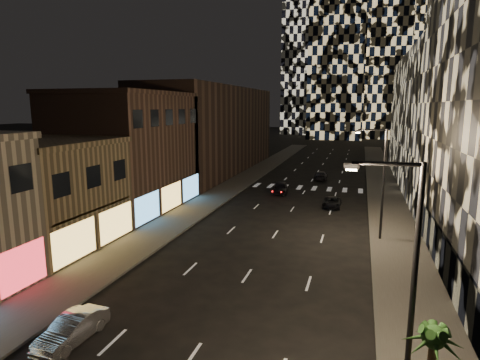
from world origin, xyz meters
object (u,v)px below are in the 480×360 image
Objects in this scene: car_dark_oncoming at (321,176)px; car_dark_midlane at (280,188)px; car_dark_rightlane at (332,202)px; streetlight_far at (381,176)px; car_silver_parked at (72,329)px; palm_tree at (433,346)px; streetlight_near at (407,274)px.

car_dark_midlane is at bearing 68.27° from car_dark_oncoming.
car_dark_oncoming is 17.06m from car_dark_rightlane.
streetlight_far is 2.08× the size of car_dark_midlane.
streetlight_far is 28.18m from car_dark_oncoming.
streetlight_far is at bearing 57.21° from car_silver_parked.
palm_tree is (5.17, -30.97, 2.92)m from car_dark_rightlane.
car_dark_midlane is 1.09× the size of car_dark_rightlane.
car_dark_midlane is (-11.13, 15.46, -4.62)m from streetlight_far.
streetlight_near is at bearing -90.00° from streetlight_far.
streetlight_near is at bearing 96.25° from car_dark_oncoming.
car_silver_parked is at bearing -108.14° from car_dark_rightlane.
streetlight_far is 2.32× the size of car_silver_parked.
streetlight_near is 2.27× the size of car_dark_rightlane.
streetlight_far reaches higher than car_silver_parked.
streetlight_near is 2.32× the size of car_silver_parked.
car_silver_parked is (-14.15, -19.52, -4.71)m from streetlight_far.
car_dark_midlane is (3.02, 34.98, 0.10)m from car_silver_parked.
car_silver_parked is 0.98× the size of car_dark_rightlane.
streetlight_far is at bearing 90.00° from streetlight_near.
streetlight_far is 2.24× the size of palm_tree.
streetlight_far is at bearing -61.83° from car_dark_midlane.
car_dark_oncoming reaches higher than car_dark_rightlane.
streetlight_far is 2.27× the size of car_dark_rightlane.
car_dark_midlane reaches higher than car_silver_parked.
palm_tree is at bearing -2.34° from car_silver_parked.
streetlight_far is at bearing -66.28° from car_dark_rightlane.
car_silver_parked is at bearing 178.05° from streetlight_near.
car_dark_oncoming is 1.09× the size of palm_tree.
car_silver_parked is at bearing 174.50° from palm_tree.
palm_tree reaches higher than car_dark_oncoming.
streetlight_near reaches higher than car_dark_midlane.
car_silver_parked is at bearing -125.95° from streetlight_far.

